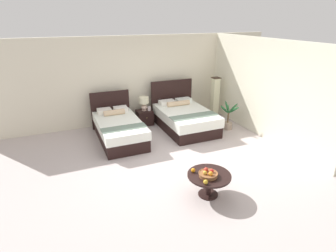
# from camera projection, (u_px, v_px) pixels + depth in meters

# --- Properties ---
(ground_plane) EXTENTS (9.24, 9.39, 0.02)m
(ground_plane) POSITION_uv_depth(u_px,v_px,m) (176.00, 158.00, 6.64)
(ground_plane) COLOR #BEAFAD
(wall_back) EXTENTS (9.24, 0.12, 2.67)m
(wall_back) POSITION_uv_depth(u_px,v_px,m) (138.00, 79.00, 8.61)
(wall_back) COLOR silver
(wall_back) RESTS_ON ground
(wall_side_right) EXTENTS (0.12, 4.99, 2.67)m
(wall_side_right) POSITION_uv_depth(u_px,v_px,m) (264.00, 89.00, 7.50)
(wall_side_right) COLOR silver
(wall_side_right) RESTS_ON ground
(bed_near_window) EXTENTS (1.16, 2.14, 1.13)m
(bed_near_window) POSITION_uv_depth(u_px,v_px,m) (119.00, 129.00, 7.52)
(bed_near_window) COLOR black
(bed_near_window) RESTS_ON ground
(bed_near_corner) EXTENTS (1.41, 2.10, 1.30)m
(bed_near_corner) POSITION_uv_depth(u_px,v_px,m) (184.00, 118.00, 8.24)
(bed_near_corner) COLOR black
(bed_near_corner) RESTS_ON ground
(nightstand) EXTENTS (0.47, 0.47, 0.46)m
(nightstand) POSITION_uv_depth(u_px,v_px,m) (145.00, 118.00, 8.59)
(nightstand) COLOR black
(nightstand) RESTS_ON ground
(table_lamp) EXTENTS (0.30, 0.30, 0.44)m
(table_lamp) POSITION_uv_depth(u_px,v_px,m) (144.00, 102.00, 8.42)
(table_lamp) COLOR beige
(table_lamp) RESTS_ON nightstand
(vase) EXTENTS (0.10, 0.10, 0.13)m
(vase) POSITION_uv_depth(u_px,v_px,m) (149.00, 108.00, 8.50)
(vase) COLOR silver
(vase) RESTS_ON nightstand
(coffee_table) EXTENTS (0.82, 0.82, 0.45)m
(coffee_table) POSITION_uv_depth(u_px,v_px,m) (209.00, 179.00, 5.12)
(coffee_table) COLOR black
(coffee_table) RESTS_ON ground
(fruit_bowl) EXTENTS (0.36, 0.36, 0.14)m
(fruit_bowl) POSITION_uv_depth(u_px,v_px,m) (208.00, 174.00, 5.01)
(fruit_bowl) COLOR brown
(fruit_bowl) RESTS_ON coffee_table
(loose_apple) EXTENTS (0.08, 0.08, 0.08)m
(loose_apple) POSITION_uv_depth(u_px,v_px,m) (206.00, 182.00, 4.79)
(loose_apple) COLOR gold
(loose_apple) RESTS_ON coffee_table
(loose_orange) EXTENTS (0.08, 0.08, 0.08)m
(loose_orange) POSITION_uv_depth(u_px,v_px,m) (193.00, 170.00, 5.15)
(loose_orange) COLOR orange
(loose_orange) RESTS_ON coffee_table
(floor_lamp_corner) EXTENTS (0.25, 0.25, 1.35)m
(floor_lamp_corner) POSITION_uv_depth(u_px,v_px,m) (215.00, 98.00, 9.09)
(floor_lamp_corner) COLOR black
(floor_lamp_corner) RESTS_ON ground
(potted_palm) EXTENTS (0.52, 0.61, 0.87)m
(potted_palm) POSITION_uv_depth(u_px,v_px,m) (228.00, 120.00, 8.23)
(potted_palm) COLOR tan
(potted_palm) RESTS_ON ground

